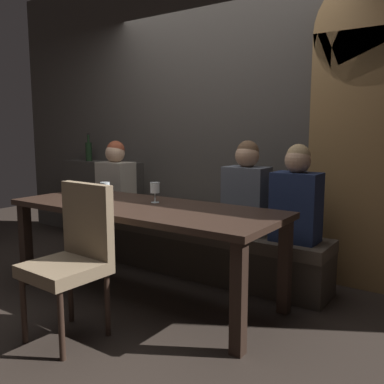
% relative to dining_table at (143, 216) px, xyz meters
% --- Properties ---
extents(ground, '(9.00, 9.00, 0.00)m').
position_rel_dining_table_xyz_m(ground, '(0.00, 0.00, -0.65)').
color(ground, black).
extents(back_wall_tiled, '(6.00, 0.12, 3.00)m').
position_rel_dining_table_xyz_m(back_wall_tiled, '(0.00, 1.22, 0.85)').
color(back_wall_tiled, '#423D38').
rests_on(back_wall_tiled, ground).
extents(arched_door, '(0.90, 0.05, 2.55)m').
position_rel_dining_table_xyz_m(arched_door, '(1.35, 1.15, 0.71)').
color(arched_door, olive).
rests_on(arched_door, ground).
extents(back_counter, '(1.10, 0.28, 0.95)m').
position_rel_dining_table_xyz_m(back_counter, '(-1.55, 1.04, -0.18)').
color(back_counter, '#38342F').
rests_on(back_counter, ground).
extents(dining_table, '(2.20, 0.84, 0.74)m').
position_rel_dining_table_xyz_m(dining_table, '(0.00, 0.00, 0.00)').
color(dining_table, black).
rests_on(dining_table, ground).
extents(banquette_bench, '(2.50, 0.44, 0.45)m').
position_rel_dining_table_xyz_m(banquette_bench, '(0.00, 0.70, -0.42)').
color(banquette_bench, '#312A23').
rests_on(banquette_bench, ground).
extents(chair_near_side, '(0.46, 0.46, 0.98)m').
position_rel_dining_table_xyz_m(chair_near_side, '(0.05, -0.72, -0.09)').
color(chair_near_side, '#302119').
rests_on(chair_near_side, ground).
extents(diner_redhead, '(0.36, 0.24, 0.76)m').
position_rel_dining_table_xyz_m(diner_redhead, '(-0.98, 0.70, 0.16)').
color(diner_redhead, '#9E9384').
rests_on(diner_redhead, banquette_bench).
extents(diner_bearded, '(0.36, 0.24, 0.78)m').
position_rel_dining_table_xyz_m(diner_bearded, '(0.53, 0.71, 0.17)').
color(diner_bearded, '#4C515B').
rests_on(diner_bearded, banquette_bench).
extents(diner_far_end, '(0.36, 0.24, 0.76)m').
position_rel_dining_table_xyz_m(diner_far_end, '(0.97, 0.69, 0.16)').
color(diner_far_end, '#192342').
rests_on(diner_far_end, banquette_bench).
extents(wine_bottle_dark_red, '(0.08, 0.08, 0.33)m').
position_rel_dining_table_xyz_m(wine_bottle_dark_red, '(-1.73, 1.01, 0.42)').
color(wine_bottle_dark_red, black).
rests_on(wine_bottle_dark_red, back_counter).
extents(wine_glass_center_back, '(0.08, 0.08, 0.16)m').
position_rel_dining_table_xyz_m(wine_glass_center_back, '(-0.33, -0.08, 0.20)').
color(wine_glass_center_back, silver).
rests_on(wine_glass_center_back, dining_table).
extents(wine_glass_near_left, '(0.08, 0.08, 0.16)m').
position_rel_dining_table_xyz_m(wine_glass_near_left, '(-0.00, 0.15, 0.20)').
color(wine_glass_near_left, silver).
rests_on(wine_glass_near_left, dining_table).
extents(wine_glass_center_front, '(0.08, 0.08, 0.16)m').
position_rel_dining_table_xyz_m(wine_glass_center_front, '(-0.25, -0.22, 0.20)').
color(wine_glass_center_front, silver).
rests_on(wine_glass_center_front, dining_table).
extents(dessert_plate, '(0.19, 0.19, 0.05)m').
position_rel_dining_table_xyz_m(dessert_plate, '(-0.69, -0.02, 0.10)').
color(dessert_plate, white).
rests_on(dessert_plate, dining_table).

